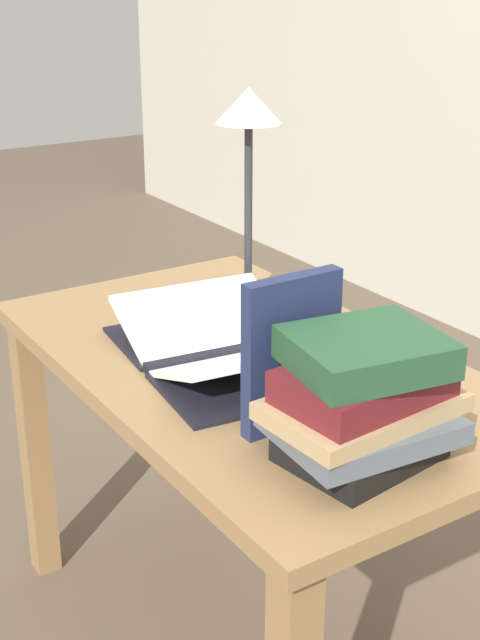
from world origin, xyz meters
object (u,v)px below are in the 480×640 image
(open_book, at_px, (226,346))
(reading_lamp, at_px, (249,139))
(book_standing_upright, at_px, (291,353))
(coffee_mug, at_px, (295,388))
(book_stack_tall, at_px, (363,400))

(open_book, xyz_separation_m, reading_lamp, (-0.24, 0.21, 0.35))
(open_book, relative_size, book_standing_upright, 1.97)
(open_book, xyz_separation_m, book_standing_upright, (0.29, -0.05, 0.11))
(reading_lamp, height_order, coffee_mug, reading_lamp)
(coffee_mug, bearing_deg, open_book, 174.92)
(open_book, distance_m, reading_lamp, 0.48)
(open_book, height_order, coffee_mug, coffee_mug)
(book_standing_upright, xyz_separation_m, reading_lamp, (-0.54, 0.27, 0.24))
(coffee_mug, bearing_deg, book_stack_tall, -0.71)
(reading_lamp, distance_m, coffee_mug, 0.65)
(book_standing_upright, relative_size, reading_lamp, 0.55)
(book_standing_upright, distance_m, coffee_mug, 0.10)
(reading_lamp, bearing_deg, open_book, -41.36)
(open_book, bearing_deg, coffee_mug, 1.79)
(open_book, distance_m, coffee_mug, 0.26)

